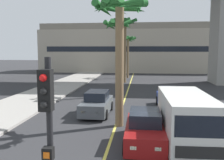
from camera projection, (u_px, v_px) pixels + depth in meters
name	position (u px, v px, depth m)	size (l,w,h in m)	color
lane_stripe_center	(125.00, 99.00, 22.60)	(0.14, 56.00, 0.01)	#DBCC4C
pier_building_backdrop	(134.00, 48.00, 51.10)	(37.48, 8.04, 9.51)	#BCB29E
car_queue_front	(97.00, 104.00, 17.16)	(1.88, 4.12, 1.56)	#4C5156
car_queue_second	(145.00, 129.00, 11.57)	(1.84, 4.10, 1.56)	maroon
car_queue_third	(170.00, 99.00, 18.91)	(1.89, 4.13, 1.56)	navy
delivery_van	(185.00, 118.00, 11.41)	(2.26, 5.30, 2.36)	silver
traffic_light_median_near	(49.00, 136.00, 4.74)	(0.24, 0.37, 4.20)	black
palm_tree_near_median	(118.00, 34.00, 23.42)	(2.80, 2.82, 7.23)	brown
palm_tree_mid_median	(125.00, 31.00, 33.26)	(3.33, 3.38, 8.58)	brown
palm_tree_far_median	(128.00, 43.00, 39.17)	(2.62, 2.61, 6.57)	brown
palm_tree_farthest_median	(120.00, 25.00, 13.91)	(3.15, 3.16, 7.17)	brown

